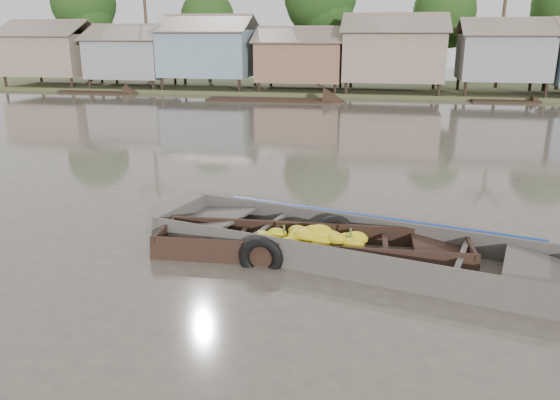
# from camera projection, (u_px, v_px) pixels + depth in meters

# --- Properties ---
(ground) EXTENTS (120.00, 120.00, 0.00)m
(ground) POSITION_uv_depth(u_px,v_px,m) (259.00, 260.00, 10.43)
(ground) COLOR #4B423A
(ground) RESTS_ON ground
(riverbank) EXTENTS (120.00, 12.47, 10.22)m
(riverbank) POSITION_uv_depth(u_px,v_px,m) (401.00, 48.00, 38.85)
(riverbank) COLOR #384723
(riverbank) RESTS_ON ground
(banana_boat) EXTENTS (6.16, 1.76, 0.87)m
(banana_boat) POSITION_uv_depth(u_px,v_px,m) (307.00, 246.00, 10.67)
(banana_boat) COLOR black
(banana_boat) RESTS_ON ground
(viewer_boat) EXTENTS (8.48, 4.07, 0.66)m
(viewer_boat) POSITION_uv_depth(u_px,v_px,m) (358.00, 254.00, 10.56)
(viewer_boat) COLOR #3E3835
(viewer_boat) RESTS_ON ground
(distant_boats) EXTENTS (47.78, 16.09, 0.35)m
(distant_boats) POSITION_uv_depth(u_px,v_px,m) (478.00, 109.00, 31.21)
(distant_boats) COLOR black
(distant_boats) RESTS_ON ground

